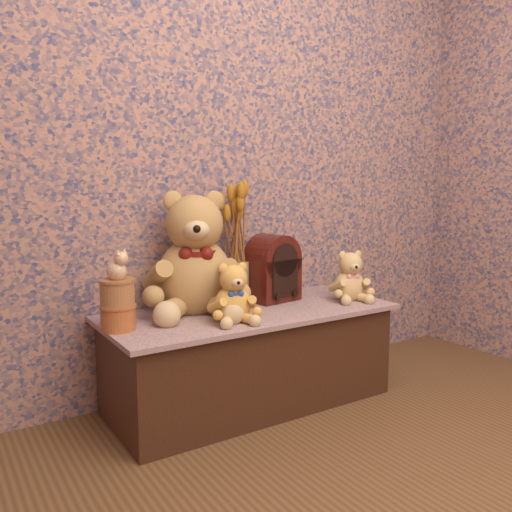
# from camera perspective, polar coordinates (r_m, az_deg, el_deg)

# --- Properties ---
(display_shelf) EXTENTS (1.26, 0.55, 0.42)m
(display_shelf) POSITION_cam_1_polar(r_m,az_deg,el_deg) (2.34, -0.67, -10.81)
(display_shelf) COLOR #3C4F7A
(display_shelf) RESTS_ON ground
(teddy_large) EXTENTS (0.60, 0.64, 0.55)m
(teddy_large) POSITION_cam_1_polar(r_m,az_deg,el_deg) (2.24, -6.68, 0.96)
(teddy_large) COLOR #A0783E
(teddy_large) RESTS_ON display_shelf
(teddy_medium) EXTENTS (0.24, 0.27, 0.25)m
(teddy_medium) POSITION_cam_1_polar(r_m,az_deg,el_deg) (2.08, -2.56, -3.68)
(teddy_medium) COLOR #C18636
(teddy_medium) RESTS_ON display_shelf
(teddy_small) EXTENTS (0.26, 0.29, 0.25)m
(teddy_small) POSITION_cam_1_polar(r_m,az_deg,el_deg) (2.49, 10.06, -1.86)
(teddy_small) COLOR #E3AE6C
(teddy_small) RESTS_ON display_shelf
(cathedral_radio) EXTENTS (0.25, 0.19, 0.31)m
(cathedral_radio) POSITION_cam_1_polar(r_m,az_deg,el_deg) (2.44, 1.80, -1.24)
(cathedral_radio) COLOR #3C110A
(cathedral_radio) RESTS_ON display_shelf
(ceramic_vase) EXTENTS (0.12, 0.12, 0.19)m
(ceramic_vase) POSITION_cam_1_polar(r_m,az_deg,el_deg) (2.41, -2.10, -2.84)
(ceramic_vase) COLOR tan
(ceramic_vase) RESTS_ON display_shelf
(dried_stalks) EXTENTS (0.26, 0.26, 0.41)m
(dried_stalks) POSITION_cam_1_polar(r_m,az_deg,el_deg) (2.37, -2.13, 4.24)
(dried_stalks) COLOR #AE6A1B
(dried_stalks) RESTS_ON ceramic_vase
(biscuit_tin_lower) EXTENTS (0.16, 0.16, 0.09)m
(biscuit_tin_lower) POSITION_cam_1_polar(r_m,az_deg,el_deg) (2.03, -14.68, -6.49)
(biscuit_tin_lower) COLOR #C5883A
(biscuit_tin_lower) RESTS_ON display_shelf
(biscuit_tin_upper) EXTENTS (0.14, 0.14, 0.10)m
(biscuit_tin_upper) POSITION_cam_1_polar(r_m,az_deg,el_deg) (2.01, -14.77, -3.87)
(biscuit_tin_upper) COLOR tan
(biscuit_tin_upper) RESTS_ON biscuit_tin_lower
(cat_figurine) EXTENTS (0.12, 0.12, 0.12)m
(cat_figurine) POSITION_cam_1_polar(r_m,az_deg,el_deg) (1.99, -14.88, -0.83)
(cat_figurine) COLOR silver
(cat_figurine) RESTS_ON biscuit_tin_upper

